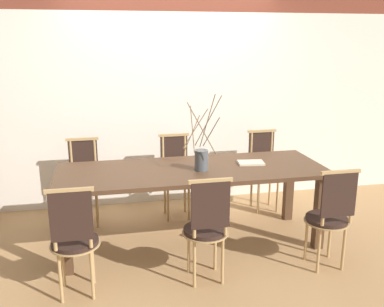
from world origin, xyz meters
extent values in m
plane|color=#A87F51|center=(0.00, 0.00, 0.00)|extent=(16.00, 16.00, 0.00)
cube|color=silver|center=(0.00, 1.24, 1.14)|extent=(12.00, 0.06, 2.29)
cube|color=#4C3321|center=(0.00, 0.00, 0.76)|extent=(2.57, 0.92, 0.04)
cube|color=#4C3321|center=(-1.18, -0.36, 0.37)|extent=(0.09, 0.09, 0.74)
cube|color=#4C3321|center=(1.18, -0.36, 0.37)|extent=(0.09, 0.09, 0.74)
cube|color=#4C3321|center=(-1.18, 0.36, 0.37)|extent=(0.09, 0.09, 0.74)
cube|color=#4C3321|center=(1.18, 0.36, 0.37)|extent=(0.09, 0.09, 0.74)
cylinder|color=black|center=(-1.08, -0.68, 0.45)|extent=(0.37, 0.37, 0.04)
cylinder|color=tan|center=(-1.08, -0.68, 0.42)|extent=(0.39, 0.39, 0.01)
cylinder|color=tan|center=(-1.20, -0.56, 0.22)|extent=(0.03, 0.03, 0.43)
cylinder|color=tan|center=(-0.96, -0.56, 0.22)|extent=(0.03, 0.03, 0.43)
cylinder|color=tan|center=(-1.20, -0.80, 0.22)|extent=(0.03, 0.03, 0.43)
cylinder|color=tan|center=(-0.96, -0.80, 0.22)|extent=(0.03, 0.03, 0.43)
cylinder|color=tan|center=(-1.21, -0.83, 0.71)|extent=(0.03, 0.03, 0.48)
cylinder|color=tan|center=(-0.95, -0.83, 0.71)|extent=(0.03, 0.03, 0.48)
cube|color=black|center=(-1.08, -0.84, 0.73)|extent=(0.31, 0.02, 0.38)
cube|color=tan|center=(-1.08, -0.83, 0.93)|extent=(0.35, 0.03, 0.03)
cylinder|color=black|center=(-0.03, -0.68, 0.45)|extent=(0.37, 0.37, 0.04)
cylinder|color=tan|center=(-0.03, -0.68, 0.42)|extent=(0.39, 0.39, 0.01)
cylinder|color=tan|center=(-0.15, -0.56, 0.22)|extent=(0.03, 0.03, 0.43)
cylinder|color=tan|center=(0.09, -0.56, 0.22)|extent=(0.03, 0.03, 0.43)
cylinder|color=tan|center=(-0.15, -0.80, 0.22)|extent=(0.03, 0.03, 0.43)
cylinder|color=tan|center=(0.09, -0.80, 0.22)|extent=(0.03, 0.03, 0.43)
cylinder|color=tan|center=(-0.15, -0.83, 0.71)|extent=(0.03, 0.03, 0.48)
cylinder|color=tan|center=(0.10, -0.83, 0.71)|extent=(0.03, 0.03, 0.48)
cube|color=black|center=(-0.03, -0.84, 0.73)|extent=(0.31, 0.02, 0.38)
cube|color=tan|center=(-0.03, -0.83, 0.93)|extent=(0.35, 0.03, 0.03)
cylinder|color=black|center=(1.07, -0.68, 0.45)|extent=(0.37, 0.37, 0.04)
cylinder|color=tan|center=(1.07, -0.68, 0.42)|extent=(0.39, 0.39, 0.01)
cylinder|color=tan|center=(0.95, -0.56, 0.22)|extent=(0.03, 0.03, 0.43)
cylinder|color=tan|center=(1.19, -0.56, 0.22)|extent=(0.03, 0.03, 0.43)
cylinder|color=tan|center=(0.95, -0.80, 0.22)|extent=(0.03, 0.03, 0.43)
cylinder|color=tan|center=(1.19, -0.80, 0.22)|extent=(0.03, 0.03, 0.43)
cylinder|color=tan|center=(0.95, -0.83, 0.71)|extent=(0.03, 0.03, 0.48)
cylinder|color=tan|center=(1.20, -0.83, 0.71)|extent=(0.03, 0.03, 0.48)
cube|color=black|center=(1.07, -0.84, 0.73)|extent=(0.31, 0.02, 0.38)
cube|color=tan|center=(1.07, -0.83, 0.93)|extent=(0.35, 0.03, 0.03)
cylinder|color=black|center=(-1.05, 0.68, 0.45)|extent=(0.37, 0.37, 0.04)
cylinder|color=tan|center=(-1.05, 0.68, 0.42)|extent=(0.39, 0.39, 0.01)
cylinder|color=tan|center=(-0.93, 0.56, 0.22)|extent=(0.03, 0.03, 0.43)
cylinder|color=tan|center=(-1.17, 0.56, 0.22)|extent=(0.03, 0.03, 0.43)
cylinder|color=tan|center=(-0.93, 0.80, 0.22)|extent=(0.03, 0.03, 0.43)
cylinder|color=tan|center=(-1.17, 0.80, 0.22)|extent=(0.03, 0.03, 0.43)
cylinder|color=tan|center=(-0.92, 0.83, 0.71)|extent=(0.03, 0.03, 0.48)
cylinder|color=tan|center=(-1.18, 0.83, 0.71)|extent=(0.03, 0.03, 0.48)
cube|color=black|center=(-1.05, 0.84, 0.73)|extent=(0.31, 0.02, 0.38)
cube|color=tan|center=(-1.05, 0.83, 0.93)|extent=(0.35, 0.03, 0.03)
cylinder|color=black|center=(-0.04, 0.68, 0.45)|extent=(0.37, 0.37, 0.04)
cylinder|color=tan|center=(-0.04, 0.68, 0.42)|extent=(0.39, 0.39, 0.01)
cylinder|color=tan|center=(0.08, 0.56, 0.22)|extent=(0.03, 0.03, 0.43)
cylinder|color=tan|center=(-0.16, 0.56, 0.22)|extent=(0.03, 0.03, 0.43)
cylinder|color=tan|center=(0.08, 0.80, 0.22)|extent=(0.03, 0.03, 0.43)
cylinder|color=tan|center=(-0.16, 0.80, 0.22)|extent=(0.03, 0.03, 0.43)
cylinder|color=tan|center=(0.09, 0.83, 0.71)|extent=(0.03, 0.03, 0.48)
cylinder|color=tan|center=(-0.17, 0.83, 0.71)|extent=(0.03, 0.03, 0.48)
cube|color=black|center=(-0.04, 0.84, 0.73)|extent=(0.31, 0.02, 0.38)
cube|color=tan|center=(-0.04, 0.83, 0.93)|extent=(0.35, 0.03, 0.03)
cylinder|color=black|center=(1.02, 0.68, 0.45)|extent=(0.37, 0.37, 0.04)
cylinder|color=tan|center=(1.02, 0.68, 0.42)|extent=(0.39, 0.39, 0.01)
cylinder|color=tan|center=(1.14, 0.56, 0.22)|extent=(0.03, 0.03, 0.43)
cylinder|color=tan|center=(0.90, 0.56, 0.22)|extent=(0.03, 0.03, 0.43)
cylinder|color=tan|center=(1.14, 0.80, 0.22)|extent=(0.03, 0.03, 0.43)
cylinder|color=tan|center=(0.90, 0.80, 0.22)|extent=(0.03, 0.03, 0.43)
cylinder|color=tan|center=(1.15, 0.83, 0.71)|extent=(0.03, 0.03, 0.48)
cylinder|color=tan|center=(0.89, 0.83, 0.71)|extent=(0.03, 0.03, 0.48)
cube|color=black|center=(1.02, 0.84, 0.73)|extent=(0.31, 0.02, 0.38)
cube|color=tan|center=(1.02, 0.83, 0.93)|extent=(0.35, 0.03, 0.03)
cylinder|color=#4C5156|center=(0.08, -0.07, 0.88)|extent=(0.13, 0.13, 0.20)
cylinder|color=brown|center=(0.16, 0.04, 1.23)|extent=(0.22, 0.19, 0.51)
cylinder|color=brown|center=(0.18, -0.02, 1.13)|extent=(0.11, 0.22, 0.32)
cylinder|color=brown|center=(0.05, -0.20, 1.21)|extent=(0.26, 0.07, 0.47)
cylinder|color=brown|center=(0.01, 0.02, 1.13)|extent=(0.18, 0.15, 0.31)
cylinder|color=brown|center=(0.05, 0.06, 1.16)|extent=(0.27, 0.07, 0.37)
cylinder|color=brown|center=(-0.01, -0.07, 1.18)|extent=(0.01, 0.18, 0.41)
cylinder|color=brown|center=(0.14, -0.02, 1.24)|extent=(0.12, 0.15, 0.53)
cube|color=beige|center=(0.61, 0.04, 0.79)|extent=(0.27, 0.20, 0.02)
camera|label=1|loc=(-0.80, -3.85, 1.98)|focal=40.00mm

